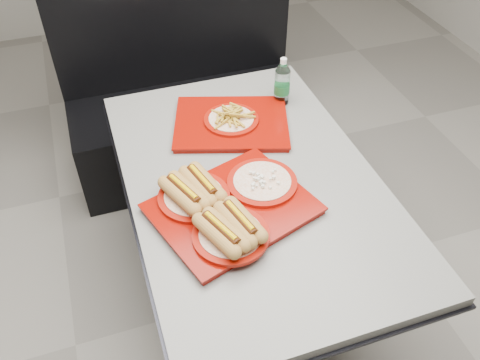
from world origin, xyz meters
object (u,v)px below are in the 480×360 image
object	(u,v)px
diner_table	(251,209)
booth_bench	(186,99)
tray_far	(231,121)
tray_near	(227,206)
water_bottle	(282,84)

from	to	relation	value
diner_table	booth_bench	distance (m)	1.11
diner_table	tray_far	xyz separation A→B (m)	(0.03, 0.33, 0.19)
booth_bench	tray_near	xyz separation A→B (m)	(-0.14, -1.24, 0.39)
diner_table	water_bottle	xyz separation A→B (m)	(0.29, 0.42, 0.26)
diner_table	tray_near	world-z (taller)	tray_near
tray_far	booth_bench	bearing A→B (deg)	91.94
diner_table	booth_bench	xyz separation A→B (m)	(0.00, 1.09, -0.18)
diner_table	tray_far	world-z (taller)	tray_far
booth_bench	tray_far	size ratio (longest dim) A/B	2.45
tray_near	water_bottle	world-z (taller)	water_bottle
diner_table	water_bottle	distance (m)	0.57
diner_table	tray_far	size ratio (longest dim) A/B	2.57
diner_table	water_bottle	bearing A→B (deg)	55.91
water_bottle	booth_bench	bearing A→B (deg)	113.15
water_bottle	tray_near	bearing A→B (deg)	-127.23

